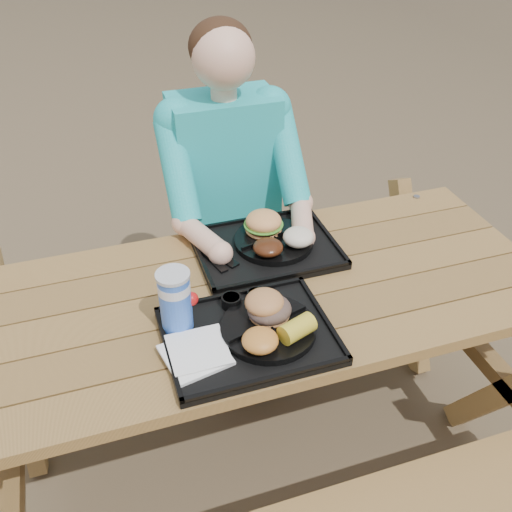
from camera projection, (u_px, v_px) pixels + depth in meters
name	position (u px, v px, depth m)	size (l,w,h in m)	color
ground	(256.00, 443.00, 2.16)	(60.00, 60.00, 0.00)	#999999
picnic_table	(256.00, 376.00, 1.93)	(1.80, 1.49, 0.75)	#999999
tray_near	(248.00, 337.00, 1.54)	(0.45, 0.35, 0.02)	black
tray_far	(266.00, 249.00, 1.87)	(0.45, 0.35, 0.02)	black
plate_near	(268.00, 328.00, 1.54)	(0.26, 0.26, 0.02)	black
plate_far	(274.00, 241.00, 1.87)	(0.26, 0.26, 0.02)	black
napkin_stack	(195.00, 354.00, 1.46)	(0.15, 0.15, 0.02)	white
soda_cup	(176.00, 302.00, 1.51)	(0.09, 0.09, 0.17)	blue
condiment_bbq	(231.00, 301.00, 1.62)	(0.06, 0.06, 0.03)	black
condiment_mustard	(255.00, 295.00, 1.64)	(0.05, 0.05, 0.03)	gold
sandwich	(270.00, 300.00, 1.53)	(0.11, 0.11, 0.12)	#C07B44
mac_cheese	(260.00, 340.00, 1.45)	(0.10, 0.10, 0.05)	#CF8836
corn_cob	(297.00, 329.00, 1.48)	(0.09, 0.09, 0.06)	yellow
cutlery_far	(217.00, 254.00, 1.82)	(0.03, 0.18, 0.01)	black
burger	(264.00, 217.00, 1.87)	(0.12, 0.12, 0.11)	#ED9953
baked_beans	(268.00, 247.00, 1.79)	(0.10, 0.10, 0.04)	#441E0D
potato_salad	(298.00, 237.00, 1.82)	(0.10, 0.10, 0.05)	#F3E5CE
diner	(228.00, 219.00, 2.24)	(0.48, 0.84, 1.28)	teal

